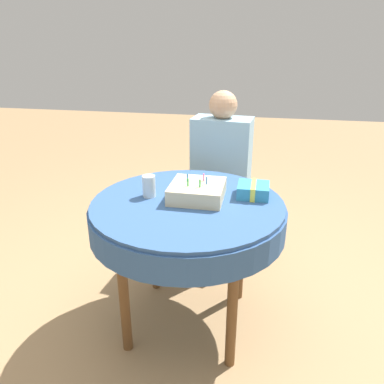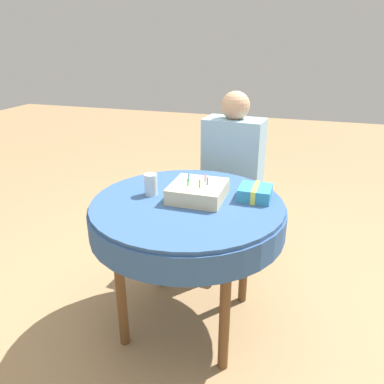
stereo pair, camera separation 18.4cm
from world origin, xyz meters
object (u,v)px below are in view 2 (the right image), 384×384
at_px(chair, 234,189).
at_px(drinking_glass, 151,184).
at_px(person, 232,164).
at_px(gift_box, 255,193).
at_px(birthday_cake, 198,191).

relative_size(chair, drinking_glass, 8.11).
relative_size(person, gift_box, 7.23).
relative_size(chair, person, 0.76).
relative_size(chair, gift_box, 5.51).
height_order(chair, drinking_glass, chair).
bearing_deg(drinking_glass, chair, 70.11).
bearing_deg(drinking_glass, birthday_cake, 5.30).
height_order(chair, birthday_cake, chair).
relative_size(drinking_glass, gift_box, 0.68).
bearing_deg(person, chair, 90.00).
height_order(birthday_cake, drinking_glass, birthday_cake).
relative_size(person, birthday_cake, 4.46).
distance_m(person, birthday_cake, 0.69).
bearing_deg(birthday_cake, chair, 86.78).
height_order(birthday_cake, gift_box, birthday_cake).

